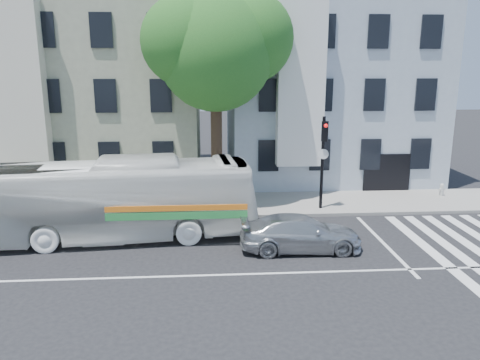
{
  "coord_description": "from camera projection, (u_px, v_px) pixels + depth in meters",
  "views": [
    {
      "loc": [
        -0.4,
        -14.59,
        6.85
      ],
      "look_at": [
        0.84,
        3.69,
        2.4
      ],
      "focal_mm": 35.0,
      "sensor_mm": 36.0,
      "label": 1
    }
  ],
  "objects": [
    {
      "name": "ground",
      "position": [
        223.0,
        275.0,
        15.79
      ],
      "size": [
        120.0,
        120.0,
        0.0
      ],
      "primitive_type": "plane",
      "color": "black",
      "rests_on": "ground"
    },
    {
      "name": "sidewalk_far",
      "position": [
        217.0,
        205.0,
        23.52
      ],
      "size": [
        80.0,
        4.0,
        0.15
      ],
      "primitive_type": "cube",
      "color": "gray",
      "rests_on": "ground"
    },
    {
      "name": "building_left",
      "position": [
        100.0,
        89.0,
        28.57
      ],
      "size": [
        12.0,
        10.0,
        11.0
      ],
      "primitive_type": "cube",
      "color": "gray",
      "rests_on": "ground"
    },
    {
      "name": "building_right",
      "position": [
        325.0,
        89.0,
        29.49
      ],
      "size": [
        12.0,
        10.0,
        11.0
      ],
      "primitive_type": "cube",
      "color": "#9BA8B9",
      "rests_on": "ground"
    },
    {
      "name": "street_tree",
      "position": [
        217.0,
        46.0,
        22.41
      ],
      "size": [
        7.3,
        5.9,
        11.1
      ],
      "color": "#2D2116",
      "rests_on": "ground"
    },
    {
      "name": "bus",
      "position": [
        109.0,
        200.0,
        18.8
      ],
      "size": [
        3.71,
        11.97,
        3.28
      ],
      "primitive_type": "imported",
      "rotation": [
        0.0,
        0.0,
        1.65
      ],
      "color": "white",
      "rests_on": "ground"
    },
    {
      "name": "sedan",
      "position": [
        300.0,
        233.0,
        17.83
      ],
      "size": [
        1.98,
        4.67,
        1.34
      ],
      "primitive_type": "imported",
      "rotation": [
        0.0,
        0.0,
        1.55
      ],
      "color": "silver",
      "rests_on": "ground"
    },
    {
      "name": "hedge",
      "position": [
        80.0,
        206.0,
        21.83
      ],
      "size": [
        8.35,
        3.39,
        0.7
      ],
      "primitive_type": null,
      "rotation": [
        0.0,
        0.0,
        0.31
      ],
      "color": "#356320",
      "rests_on": "sidewalk_far"
    },
    {
      "name": "traffic_signal",
      "position": [
        323.0,
        151.0,
        22.03
      ],
      "size": [
        0.46,
        0.54,
        4.59
      ],
      "rotation": [
        0.0,
        0.0,
        -0.34
      ],
      "color": "black",
      "rests_on": "ground"
    },
    {
      "name": "fire_hydrant",
      "position": [
        442.0,
        189.0,
        24.89
      ],
      "size": [
        0.38,
        0.23,
        0.67
      ],
      "rotation": [
        0.0,
        0.0,
        0.31
      ],
      "color": "#B9BAB5",
      "rests_on": "sidewalk_far"
    }
  ]
}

